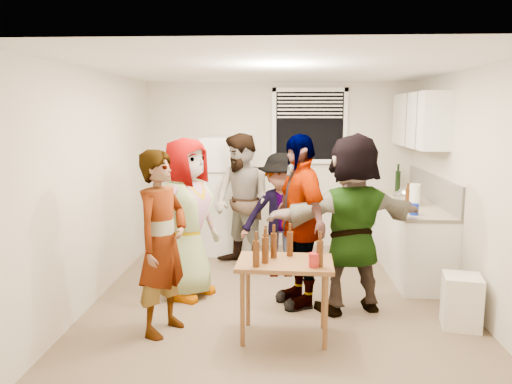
# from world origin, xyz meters

# --- Properties ---
(room) EXTENTS (4.00, 4.50, 2.50)m
(room) POSITION_xyz_m (0.00, 0.00, 0.00)
(room) COLOR beige
(room) RESTS_ON ground
(window) EXTENTS (1.12, 0.10, 1.06)m
(window) POSITION_xyz_m (0.45, 2.21, 1.85)
(window) COLOR white
(window) RESTS_ON room
(refrigerator) EXTENTS (0.70, 0.70, 1.70)m
(refrigerator) POSITION_xyz_m (-0.75, 1.88, 0.85)
(refrigerator) COLOR white
(refrigerator) RESTS_ON ground
(counter_lower) EXTENTS (0.60, 2.20, 0.86)m
(counter_lower) POSITION_xyz_m (1.70, 1.15, 0.43)
(counter_lower) COLOR white
(counter_lower) RESTS_ON ground
(countertop) EXTENTS (0.64, 2.22, 0.04)m
(countertop) POSITION_xyz_m (1.70, 1.15, 0.88)
(countertop) COLOR beige
(countertop) RESTS_ON counter_lower
(backsplash) EXTENTS (0.03, 2.20, 0.36)m
(backsplash) POSITION_xyz_m (1.99, 1.15, 1.08)
(backsplash) COLOR #B0ABA1
(backsplash) RESTS_ON countertop
(upper_cabinets) EXTENTS (0.34, 1.60, 0.70)m
(upper_cabinets) POSITION_xyz_m (1.83, 1.35, 1.95)
(upper_cabinets) COLOR white
(upper_cabinets) RESTS_ON room
(kettle) EXTENTS (0.29, 0.25, 0.22)m
(kettle) POSITION_xyz_m (1.65, 1.11, 0.90)
(kettle) COLOR silver
(kettle) RESTS_ON countertop
(paper_towel) EXTENTS (0.13, 0.13, 0.28)m
(paper_towel) POSITION_xyz_m (1.68, 0.84, 0.90)
(paper_towel) COLOR white
(paper_towel) RESTS_ON countertop
(wine_bottle) EXTENTS (0.08, 0.08, 0.30)m
(wine_bottle) POSITION_xyz_m (1.75, 2.06, 0.90)
(wine_bottle) COLOR black
(wine_bottle) RESTS_ON countertop
(beer_bottle_counter) EXTENTS (0.06, 0.06, 0.21)m
(beer_bottle_counter) POSITION_xyz_m (1.60, 0.87, 0.90)
(beer_bottle_counter) COLOR #47230C
(beer_bottle_counter) RESTS_ON countertop
(blue_cup) EXTENTS (0.10, 0.10, 0.13)m
(blue_cup) POSITION_xyz_m (1.54, 0.30, 0.90)
(blue_cup) COLOR #0E2BD1
(blue_cup) RESTS_ON countertop
(picture_frame) EXTENTS (0.02, 0.16, 0.13)m
(picture_frame) POSITION_xyz_m (1.92, 1.76, 0.97)
(picture_frame) COLOR #B99236
(picture_frame) RESTS_ON countertop
(trash_bin) EXTENTS (0.41, 0.41, 0.51)m
(trash_bin) POSITION_xyz_m (1.76, -0.67, 0.25)
(trash_bin) COLOR white
(trash_bin) RESTS_ON ground
(serving_table) EXTENTS (0.88, 0.61, 0.72)m
(serving_table) POSITION_xyz_m (0.07, -0.97, 0.00)
(serving_table) COLOR brown
(serving_table) RESTS_ON ground
(beer_bottle_table) EXTENTS (0.06, 0.06, 0.23)m
(beer_bottle_table) POSITION_xyz_m (-0.11, -1.03, 0.72)
(beer_bottle_table) COLOR #47230C
(beer_bottle_table) RESTS_ON serving_table
(red_cup) EXTENTS (0.09, 0.09, 0.12)m
(red_cup) POSITION_xyz_m (0.31, -1.13, 0.72)
(red_cup) COLOR #A81F1A
(red_cup) RESTS_ON serving_table
(guest_grey) EXTENTS (1.98, 1.60, 0.57)m
(guest_grey) POSITION_xyz_m (-1.01, 0.03, 0.00)
(guest_grey) COLOR gray
(guest_grey) RESTS_ON ground
(guest_stripe) EXTENTS (1.83, 1.27, 0.41)m
(guest_stripe) POSITION_xyz_m (-1.07, -0.90, 0.00)
(guest_stripe) COLOR #141933
(guest_stripe) RESTS_ON ground
(guest_back_left) EXTENTS (1.83, 1.91, 0.68)m
(guest_back_left) POSITION_xyz_m (-0.48, 1.11, 0.00)
(guest_back_left) COLOR brown
(guest_back_left) RESTS_ON ground
(guest_back_right) EXTENTS (1.13, 1.63, 0.58)m
(guest_back_right) POSITION_xyz_m (0.03, 0.81, 0.00)
(guest_back_right) COLOR #38393D
(guest_back_right) RESTS_ON ground
(guest_black) EXTENTS (2.09, 1.65, 0.45)m
(guest_black) POSITION_xyz_m (0.22, -0.15, 0.00)
(guest_black) COLOR black
(guest_black) RESTS_ON ground
(guest_orange) EXTENTS (2.22, 2.31, 0.55)m
(guest_orange) POSITION_xyz_m (0.75, -0.29, 0.00)
(guest_orange) COLOR #D97D46
(guest_orange) RESTS_ON ground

